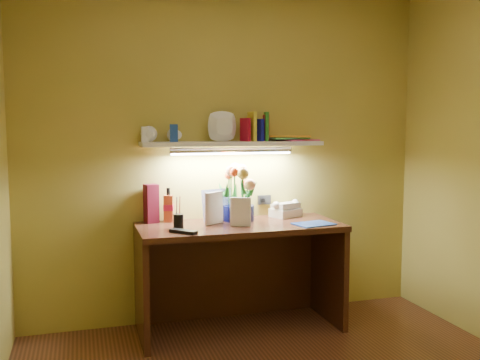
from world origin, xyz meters
name	(u,v)px	position (x,y,z in m)	size (l,w,h in m)	color
desk	(240,277)	(0.00, 1.20, 0.38)	(1.40, 0.60, 0.75)	#34180E
flower_bouquet	(239,194)	(0.03, 1.33, 0.94)	(0.24, 0.24, 0.39)	#050833
telephone	(286,209)	(0.41, 1.39, 0.81)	(0.21, 0.15, 0.12)	#F0E9CB
desk_clock	(294,210)	(0.50, 1.44, 0.79)	(0.07, 0.04, 0.07)	silver
whisky_bottle	(168,205)	(-0.46, 1.43, 0.87)	(0.06, 0.06, 0.24)	#A93E1E
whisky_box	(151,203)	(-0.58, 1.43, 0.89)	(0.09, 0.09, 0.27)	#560C1B
pen_cup	(178,216)	(-0.43, 1.16, 0.83)	(0.07, 0.07, 0.16)	black
art_card	(218,205)	(-0.11, 1.38, 0.86)	(0.23, 0.05, 0.23)	white
tv_remote	(183,231)	(-0.43, 1.00, 0.76)	(0.05, 0.19, 0.02)	black
blue_folder	(314,224)	(0.48, 1.04, 0.75)	(0.26, 0.19, 0.01)	#224AA9
desk_book_a	(205,210)	(-0.24, 1.20, 0.86)	(0.17, 0.02, 0.23)	white
desk_book_b	(230,212)	(-0.08, 1.15, 0.85)	(0.14, 0.01, 0.20)	white
wall_shelf	(233,139)	(0.01, 1.38, 1.33)	(1.31, 0.31, 0.24)	white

